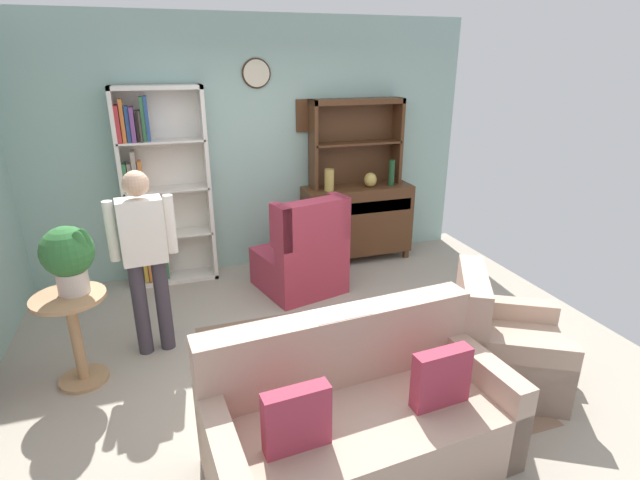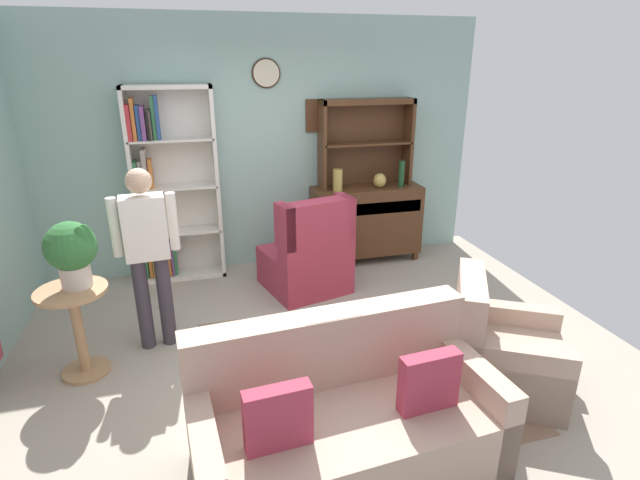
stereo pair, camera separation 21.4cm
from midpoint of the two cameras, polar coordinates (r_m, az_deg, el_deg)
ground_plane at (r=4.25m, az=0.88°, el=-13.30°), size 5.40×4.60×0.02m
wall_back at (r=5.68m, az=-5.08°, el=10.85°), size 5.00×0.09×2.80m
area_rug at (r=4.06m, az=4.90°, el=-14.95°), size 2.28×2.10×0.01m
bookshelf at (r=5.49m, az=-16.22°, el=5.87°), size 0.90×0.30×2.10m
sideboard at (r=5.95m, az=6.41°, el=2.34°), size 1.30×0.45×0.92m
sideboard_hutch at (r=5.81m, az=6.43°, el=12.55°), size 1.10×0.26×1.00m
vase_tall at (r=5.60m, az=3.19°, el=6.99°), size 0.11×0.11×0.25m
vase_round at (r=5.81m, az=8.05°, el=6.89°), size 0.15×0.15×0.17m
bottle_wine at (r=5.88m, az=10.53°, el=7.60°), size 0.07×0.07×0.31m
couch_floral at (r=3.13m, az=4.97°, el=-20.27°), size 1.86×0.98×0.90m
armchair_floral at (r=3.99m, az=21.80°, el=-12.28°), size 1.05×1.04×0.88m
wingback_chair at (r=5.13m, az=-0.20°, el=-2.05°), size 0.95×0.97×1.05m
plant_stand at (r=4.18m, az=-25.16°, el=-8.73°), size 0.52×0.52×0.73m
potted_plant_large at (r=3.97m, az=-25.63°, el=-1.07°), size 0.37×0.37×0.51m
person_reading at (r=4.17m, az=-18.14°, el=-0.86°), size 0.52×0.23×1.56m
coffee_table at (r=3.78m, az=2.65°, el=-11.43°), size 0.80×0.50×0.42m
book_stack at (r=3.73m, az=1.48°, el=-10.23°), size 0.22×0.15×0.05m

